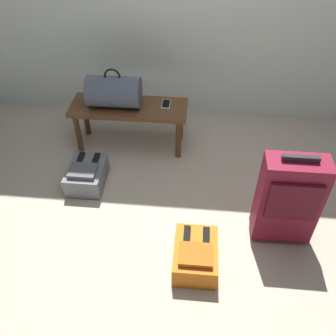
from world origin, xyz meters
The scene contains 7 objects.
ground_plane centered at (0.00, 0.00, 0.00)m, with size 6.60×6.60×0.00m, color #B2A893.
bench centered at (-0.49, 0.97, 0.35)m, with size 1.00×0.36×0.41m.
duffel_bag_slate centered at (-0.61, 0.97, 0.55)m, with size 0.44×0.26×0.34m.
cell_phone centered at (-0.18, 1.03, 0.42)m, with size 0.07×0.14×0.01m.
suitcase_upright_burgundy centered at (0.71, 0.03, 0.38)m, with size 0.39×0.21×0.73m.
backpack_grey centered at (-0.76, 0.43, 0.09)m, with size 0.28×0.38×0.21m.
backpack_orange centered at (0.14, -0.26, 0.09)m, with size 0.28×0.38×0.21m.
Camera 1 is at (0.09, -1.66, 2.10)m, focal length 39.09 mm.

